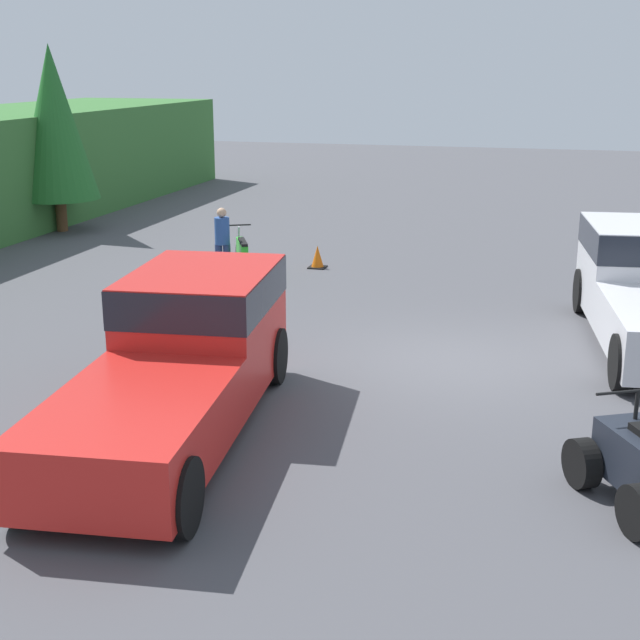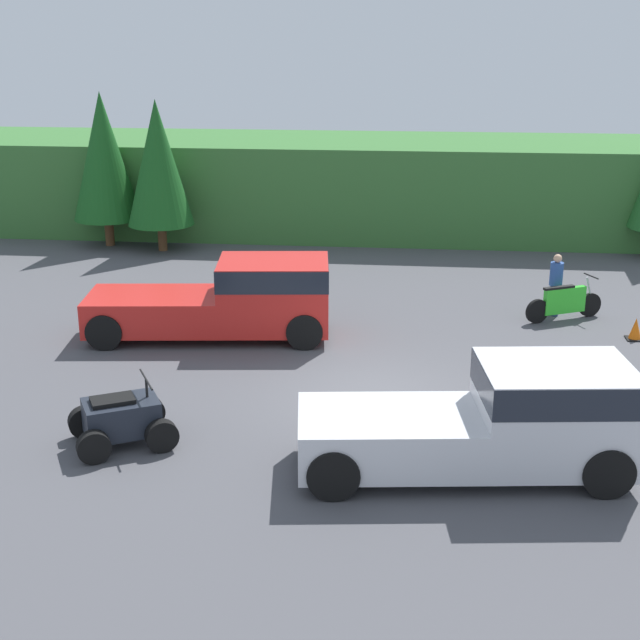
{
  "view_description": "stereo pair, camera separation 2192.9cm",
  "coord_description": "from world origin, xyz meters",
  "px_view_note": "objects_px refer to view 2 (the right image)",
  "views": [
    {
      "loc": [
        -14.31,
        -1.61,
        4.87
      ],
      "look_at": [
        -1.27,
        1.94,
        0.95
      ],
      "focal_mm": 50.0,
      "sensor_mm": 36.0,
      "label": 1
    },
    {
      "loc": [
        0.71,
        -17.39,
        7.38
      ],
      "look_at": [
        -1.27,
        1.94,
        0.95
      ],
      "focal_mm": 50.0,
      "sensor_mm": 36.0,
      "label": 2
    }
  ],
  "objects_px": {
    "pickup_truck_second": "(500,417)",
    "rider_person": "(556,282)",
    "quad_atv": "(122,420)",
    "dirt_bike": "(564,303)",
    "traffic_cone": "(635,330)",
    "pickup_truck_red": "(234,297)"
  },
  "relations": [
    {
      "from": "pickup_truck_second",
      "to": "rider_person",
      "type": "height_order",
      "value": "pickup_truck_second"
    },
    {
      "from": "pickup_truck_second",
      "to": "quad_atv",
      "type": "height_order",
      "value": "pickup_truck_second"
    },
    {
      "from": "dirt_bike",
      "to": "traffic_cone",
      "type": "height_order",
      "value": "dirt_bike"
    },
    {
      "from": "quad_atv",
      "to": "rider_person",
      "type": "bearing_deg",
      "value": 15.94
    },
    {
      "from": "rider_person",
      "to": "traffic_cone",
      "type": "distance_m",
      "value": 2.58
    },
    {
      "from": "dirt_bike",
      "to": "traffic_cone",
      "type": "xyz_separation_m",
      "value": [
        1.52,
        -1.4,
        -0.22
      ]
    },
    {
      "from": "dirt_bike",
      "to": "rider_person",
      "type": "relative_size",
      "value": 1.25
    },
    {
      "from": "dirt_bike",
      "to": "rider_person",
      "type": "xyz_separation_m",
      "value": [
        -0.2,
        0.4,
        0.44
      ]
    },
    {
      "from": "pickup_truck_second",
      "to": "dirt_bike",
      "type": "distance_m",
      "value": 9.07
    },
    {
      "from": "quad_atv",
      "to": "rider_person",
      "type": "relative_size",
      "value": 1.34
    },
    {
      "from": "quad_atv",
      "to": "rider_person",
      "type": "xyz_separation_m",
      "value": [
        9.08,
        8.74,
        0.42
      ]
    },
    {
      "from": "pickup_truck_second",
      "to": "dirt_bike",
      "type": "height_order",
      "value": "pickup_truck_second"
    },
    {
      "from": "quad_atv",
      "to": "traffic_cone",
      "type": "height_order",
      "value": "quad_atv"
    },
    {
      "from": "pickup_truck_second",
      "to": "dirt_bike",
      "type": "xyz_separation_m",
      "value": [
        2.47,
        8.71,
        -0.55
      ]
    },
    {
      "from": "quad_atv",
      "to": "pickup_truck_second",
      "type": "bearing_deg",
      "value": -31.15
    },
    {
      "from": "pickup_truck_red",
      "to": "rider_person",
      "type": "xyz_separation_m",
      "value": [
        8.15,
        2.61,
        -0.12
      ]
    },
    {
      "from": "pickup_truck_second",
      "to": "rider_person",
      "type": "relative_size",
      "value": 3.49
    },
    {
      "from": "pickup_truck_second",
      "to": "rider_person",
      "type": "distance_m",
      "value": 9.4
    },
    {
      "from": "pickup_truck_red",
      "to": "rider_person",
      "type": "relative_size",
      "value": 3.66
    },
    {
      "from": "rider_person",
      "to": "quad_atv",
      "type": "bearing_deg",
      "value": -153.91
    },
    {
      "from": "dirt_bike",
      "to": "rider_person",
      "type": "bearing_deg",
      "value": 90.35
    },
    {
      "from": "pickup_truck_red",
      "to": "pickup_truck_second",
      "type": "distance_m",
      "value": 8.77
    }
  ]
}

